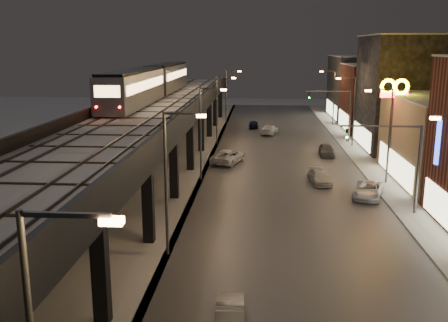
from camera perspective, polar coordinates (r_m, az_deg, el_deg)
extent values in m
cube|color=#46474D|center=(52.37, 6.83, -1.18)|extent=(17.00, 120.00, 0.06)
cube|color=#9FA1A8|center=(53.80, 17.53, -1.27)|extent=(4.00, 120.00, 0.14)
cube|color=#9FA1A8|center=(53.43, -7.79, -0.92)|extent=(11.00, 120.00, 0.06)
cube|color=black|center=(49.45, -8.70, 4.75)|extent=(9.00, 100.00, 1.00)
cube|color=black|center=(24.15, -13.93, -12.12)|extent=(0.70, 0.70, 5.30)
cube|color=black|center=(24.62, -22.52, -6.00)|extent=(8.00, 0.60, 0.50)
cube|color=black|center=(35.49, -20.44, -4.39)|extent=(0.70, 0.70, 5.30)
cube|color=black|center=(33.14, -8.66, -4.91)|extent=(0.70, 0.70, 5.30)
cube|color=black|center=(33.48, -15.00, -0.58)|extent=(8.00, 0.60, 0.50)
cube|color=black|center=(44.43, -15.19, -0.62)|extent=(0.70, 0.70, 5.30)
cube|color=black|center=(42.58, -5.74, -0.81)|extent=(0.70, 0.70, 5.30)
cube|color=black|center=(42.85, -10.71, 2.54)|extent=(8.00, 0.60, 0.50)
cube|color=black|center=(53.75, -11.74, 1.87)|extent=(0.70, 0.70, 5.30)
cube|color=black|center=(52.23, -3.90, 1.79)|extent=(0.70, 0.70, 5.30)
cube|color=black|center=(52.45, -7.96, 4.52)|extent=(8.00, 0.60, 0.50)
cube|color=black|center=(63.28, -9.31, 3.61)|extent=(0.70, 0.70, 5.30)
cube|color=black|center=(61.99, -2.63, 3.58)|extent=(0.70, 0.70, 5.30)
cube|color=black|center=(62.17, -6.06, 5.88)|extent=(8.00, 0.60, 0.50)
cube|color=black|center=(72.93, -7.52, 4.90)|extent=(0.70, 0.70, 5.30)
cube|color=black|center=(71.82, -1.70, 4.88)|extent=(0.70, 0.70, 5.30)
cube|color=black|center=(71.97, -4.67, 6.86)|extent=(8.00, 0.60, 0.50)
cube|color=black|center=(82.67, -6.14, 5.87)|extent=(0.70, 0.70, 5.30)
cube|color=black|center=(81.69, -0.99, 5.86)|extent=(0.70, 0.70, 5.30)
cube|color=black|center=(81.82, -3.61, 7.61)|extent=(8.00, 0.60, 0.50)
cube|color=black|center=(92.46, -5.05, 6.64)|extent=(0.70, 0.70, 5.30)
cube|color=black|center=(91.58, -0.44, 6.63)|extent=(0.70, 0.70, 5.30)
cube|color=black|center=(91.71, -2.77, 8.19)|extent=(8.00, 0.60, 0.50)
cube|color=#B2B7C1|center=(49.38, -8.72, 5.41)|extent=(8.40, 100.00, 0.16)
cube|color=#332D28|center=(50.17, -12.33, 5.57)|extent=(0.08, 98.00, 0.16)
cube|color=#332D28|center=(49.78, -10.73, 5.58)|extent=(0.08, 98.00, 0.16)
cube|color=#332D28|center=(49.09, -7.26, 5.60)|extent=(0.08, 98.00, 0.16)
cube|color=#332D28|center=(48.83, -5.60, 5.61)|extent=(0.08, 98.00, 0.16)
cube|color=black|center=(36.00, -13.59, 2.61)|extent=(7.80, 0.24, 0.06)
cube|color=black|center=(51.30, -8.24, 5.83)|extent=(7.80, 0.24, 0.06)
cube|color=black|center=(66.93, -5.34, 7.55)|extent=(7.80, 0.24, 0.06)
cube|color=black|center=(82.70, -3.53, 8.60)|extent=(7.80, 0.24, 0.06)
cube|color=black|center=(48.54, -3.70, 5.97)|extent=(0.30, 100.00, 1.10)
cube|color=black|center=(50.46, -13.59, 5.90)|extent=(0.30, 100.00, 1.10)
cube|color=beige|center=(37.86, 24.18, -5.32)|extent=(0.10, 9.60, 2.40)
cube|color=beige|center=(50.73, 18.90, -0.43)|extent=(0.10, 12.00, 2.40)
cube|color=black|center=(66.79, 20.87, 7.19)|extent=(12.00, 13.00, 14.00)
cube|color=beige|center=(66.01, 15.46, 2.77)|extent=(0.10, 10.40, 2.40)
cube|color=#B2B7C1|center=(66.56, 21.37, 13.25)|extent=(12.20, 13.20, 0.16)
cube|color=brown|center=(80.43, 17.95, 6.81)|extent=(12.00, 12.00, 10.00)
cube|color=beige|center=(79.61, 13.54, 4.56)|extent=(0.10, 9.60, 2.40)
cube|color=#B2B7C1|center=(80.10, 18.20, 10.42)|extent=(12.20, 12.20, 0.16)
cube|color=#2B2B2D|center=(93.99, 15.97, 8.05)|extent=(12.00, 16.00, 11.00)
cube|color=beige|center=(93.33, 12.17, 5.81)|extent=(0.10, 12.80, 2.40)
cube|color=#B2B7C1|center=(93.73, 16.19, 11.44)|extent=(12.20, 16.20, 0.16)
cube|color=#38383A|center=(12.25, -17.70, -5.89)|extent=(2.20, 0.12, 0.12)
cube|color=#E7884F|center=(11.93, -12.72, -6.70)|extent=(0.55, 0.28, 0.18)
cylinder|color=#38383A|center=(30.41, -6.66, -2.84)|extent=(0.18, 0.18, 9.00)
cube|color=#38383A|center=(29.34, -4.76, 5.41)|extent=(2.20, 0.12, 0.12)
cube|color=#E7884F|center=(29.21, -2.61, 5.17)|extent=(0.55, 0.28, 0.18)
cube|color=#E7884F|center=(30.66, 22.99, 4.52)|extent=(0.55, 0.28, 0.18)
cylinder|color=#38383A|center=(47.79, -2.69, 3.02)|extent=(0.18, 0.18, 9.00)
cube|color=#38383A|center=(47.11, -1.40, 8.28)|extent=(2.20, 0.12, 0.12)
cube|color=#E7884F|center=(47.03, -0.05, 8.13)|extent=(0.55, 0.28, 0.18)
cylinder|color=#38383A|center=(48.98, 18.37, 2.62)|extent=(0.18, 0.18, 9.00)
cube|color=#38383A|center=(48.18, 17.46, 7.80)|extent=(2.20, 0.12, 0.12)
cube|color=#E7884F|center=(47.95, 16.16, 7.72)|extent=(0.55, 0.28, 0.18)
cylinder|color=#38383A|center=(65.50, -0.84, 5.73)|extent=(0.18, 0.18, 9.00)
cube|color=#38383A|center=(65.01, 0.13, 9.57)|extent=(2.20, 0.12, 0.12)
cube|color=#E7884F|center=(64.95, 1.11, 9.46)|extent=(0.55, 0.28, 0.18)
cylinder|color=#38383A|center=(66.38, 14.64, 5.41)|extent=(0.18, 0.18, 9.00)
cube|color=#38383A|center=(65.78, 13.90, 9.24)|extent=(2.20, 0.12, 0.12)
cube|color=#E7884F|center=(65.62, 12.94, 9.18)|extent=(0.55, 0.28, 0.18)
cylinder|color=#38383A|center=(83.34, 0.23, 7.28)|extent=(0.18, 0.18, 9.00)
cube|color=#38383A|center=(82.95, 1.00, 10.30)|extent=(2.20, 0.12, 0.12)
cube|color=#E7884F|center=(82.91, 1.77, 10.21)|extent=(0.55, 0.28, 0.18)
cylinder|color=#38383A|center=(84.03, 12.45, 7.03)|extent=(0.18, 0.18, 9.00)
cube|color=#38383A|center=(83.56, 11.84, 10.05)|extent=(2.20, 0.12, 0.12)
cube|color=#E7884F|center=(83.43, 11.08, 10.00)|extent=(0.55, 0.28, 0.18)
cylinder|color=#38383A|center=(40.70, 21.29, -1.06)|extent=(0.20, 0.20, 7.00)
cube|color=#38383A|center=(39.26, 17.50, 3.81)|extent=(6.00, 0.12, 0.12)
imported|color=black|center=(38.84, 13.86, 3.19)|extent=(0.20, 0.16, 1.00)
sphere|color=#0CFF26|center=(38.73, 13.88, 2.79)|extent=(0.18, 0.18, 0.18)
cylinder|color=#38383A|center=(69.43, 14.15, 4.92)|extent=(0.20, 0.20, 7.00)
cube|color=#38383A|center=(68.60, 11.82, 7.81)|extent=(6.00, 0.12, 0.12)
imported|color=black|center=(68.36, 9.71, 7.45)|extent=(0.20, 0.16, 1.00)
sphere|color=#0CFF26|center=(68.23, 9.71, 7.23)|extent=(0.18, 0.18, 0.18)
cube|color=gray|center=(54.20, -10.33, 8.12)|extent=(3.05, 18.41, 3.47)
cube|color=black|center=(54.08, -10.41, 10.09)|extent=(2.74, 17.89, 0.26)
cube|color=#E6AD6B|center=(54.56, -11.93, 8.58)|extent=(0.05, 16.84, 0.95)
cube|color=#E6AD6B|center=(53.81, -8.74, 8.65)|extent=(0.05, 16.84, 0.95)
cube|color=gray|center=(73.48, -6.50, 9.46)|extent=(3.05, 18.41, 3.47)
cube|color=black|center=(73.39, -6.54, 10.91)|extent=(2.74, 17.89, 0.26)
cube|color=#E6AD6B|center=(73.75, -7.70, 9.81)|extent=(0.05, 16.84, 0.95)
cube|color=#E6AD6B|center=(73.19, -5.31, 9.84)|extent=(0.05, 16.84, 0.95)
cube|color=#E6AD6B|center=(45.32, -13.23, 7.74)|extent=(2.31, 0.05, 1.05)
sphere|color=#FF0C0C|center=(45.75, -14.41, 6.00)|extent=(0.21, 0.21, 0.21)
sphere|color=#FF0C0C|center=(45.13, -11.86, 6.04)|extent=(0.21, 0.21, 0.21)
imported|color=#9E9E9E|center=(24.26, 0.69, -16.99)|extent=(1.47, 3.81, 1.24)
imported|color=silver|center=(55.46, 0.47, 0.49)|extent=(4.09, 5.99, 1.52)
imported|color=silver|center=(74.22, 5.22, 3.56)|extent=(3.03, 5.10, 1.39)
imported|color=#0C1336|center=(79.81, 3.39, 4.20)|extent=(1.49, 3.64, 1.23)
imported|color=silver|center=(44.54, 16.15, -3.28)|extent=(3.66, 5.29, 1.34)
imported|color=silver|center=(48.12, 10.89, -1.88)|extent=(2.28, 4.39, 1.22)
imported|color=#575A61|center=(60.55, 11.64, 1.22)|extent=(1.72, 4.12, 1.39)
cylinder|color=#38383A|center=(52.41, 18.54, 2.59)|extent=(0.24, 0.24, 7.82)
cube|color=#FF0C0C|center=(51.87, 18.87, 7.16)|extent=(2.74, 0.25, 0.49)
torus|color=#E0C000|center=(51.65, 18.25, 8.06)|extent=(1.62, 0.60, 1.58)
torus|color=#E0C000|center=(51.97, 19.62, 7.99)|extent=(1.62, 0.60, 1.58)
cylinder|color=#38383A|center=(40.61, 23.56, -3.08)|extent=(0.28, 0.28, 4.54)
cube|color=blue|center=(39.83, 24.02, 1.96)|extent=(1.45, 0.35, 3.27)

